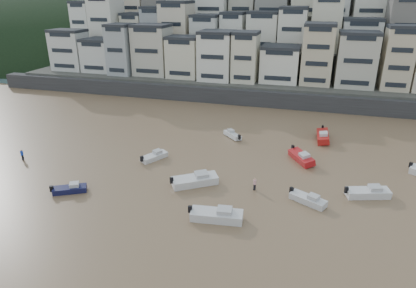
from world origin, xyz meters
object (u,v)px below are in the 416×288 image
(boat_d, at_px, (368,191))
(person_pink, at_px, (255,184))
(person_blue, at_px, (22,155))
(boat_e, at_px, (301,156))
(boat_c, at_px, (195,179))
(boat_f, at_px, (154,156))
(boat_b, at_px, (308,198))
(boat_a, at_px, (217,214))
(boat_j, at_px, (70,188))
(boat_h, at_px, (233,134))
(boat_i, at_px, (323,135))

(boat_d, xyz_separation_m, person_pink, (-13.95, -2.15, 0.07))
(person_blue, xyz_separation_m, person_pink, (35.75, 0.52, 0.00))
(boat_e, bearing_deg, person_blue, -106.34)
(boat_d, distance_m, person_blue, 49.78)
(boat_c, relative_size, boat_f, 1.39)
(boat_b, bearing_deg, boat_f, -168.21)
(boat_a, bearing_deg, person_blue, 160.43)
(boat_e, height_order, boat_j, boat_e)
(boat_h, bearing_deg, boat_d, -171.46)
(boat_a, bearing_deg, boat_e, 59.50)
(boat_h, bearing_deg, boat_j, 102.79)
(boat_b, distance_m, boat_e, 12.25)
(boat_a, bearing_deg, boat_j, 170.81)
(boat_f, xyz_separation_m, person_pink, (16.39, -5.18, 0.21))
(boat_a, height_order, boat_h, boat_a)
(boat_b, bearing_deg, person_blue, -153.52)
(boat_a, relative_size, person_pink, 3.69)
(boat_e, relative_size, person_blue, 3.40)
(person_blue, relative_size, person_pink, 1.00)
(boat_e, xyz_separation_m, boat_h, (-12.21, 6.97, -0.19))
(boat_j, bearing_deg, boat_d, -14.39)
(boat_d, relative_size, person_blue, 3.39)
(boat_d, distance_m, person_pink, 14.12)
(boat_d, distance_m, boat_h, 25.97)
(boat_a, relative_size, boat_j, 1.41)
(boat_a, height_order, boat_i, boat_i)
(boat_f, bearing_deg, boat_e, -46.86)
(boat_c, bearing_deg, boat_j, 168.90)
(boat_c, distance_m, boat_i, 27.20)
(boat_a, bearing_deg, boat_c, 117.63)
(person_pink, bearing_deg, person_blue, -179.17)
(boat_e, distance_m, person_pink, 12.00)
(boat_c, height_order, boat_j, boat_c)
(boat_a, distance_m, boat_h, 26.07)
(person_blue, bearing_deg, boat_j, -27.07)
(boat_d, height_order, boat_e, boat_e)
(boat_b, bearing_deg, boat_d, 54.38)
(boat_e, bearing_deg, boat_j, -89.11)
(boat_f, bearing_deg, person_blue, 135.19)
(boat_h, bearing_deg, boat_f, 98.02)
(boat_c, xyz_separation_m, boat_i, (16.39, 21.70, -0.01))
(boat_a, distance_m, boat_j, 19.77)
(boat_c, relative_size, person_blue, 3.84)
(boat_d, bearing_deg, boat_f, 156.80)
(boat_c, height_order, person_blue, boat_c)
(boat_f, distance_m, person_pink, 17.18)
(boat_d, height_order, person_blue, person_blue)
(boat_h, relative_size, boat_j, 1.00)
(boat_c, bearing_deg, boat_f, 110.53)
(boat_b, bearing_deg, boat_c, -154.42)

